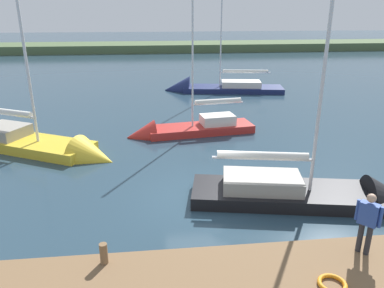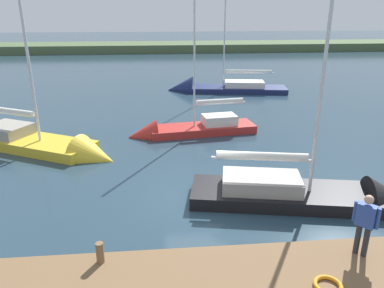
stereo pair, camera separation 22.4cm
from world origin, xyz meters
name	(u,v)px [view 1 (the left image)]	position (x,y,z in m)	size (l,w,h in m)	color
ground_plane	(199,197)	(0.00, 0.00, 0.00)	(200.00, 200.00, 0.00)	#263D4C
far_shoreline	(160,51)	(0.00, -49.69, 0.00)	(180.00, 8.00, 2.40)	#4C603D
mooring_post_near	(104,253)	(2.93, 4.31, 0.90)	(0.20, 0.20, 0.55)	brown
life_ring_buoy	(332,284)	(-2.30, 5.70, 0.68)	(0.66, 0.66, 0.10)	orange
sailboat_far_left	(183,132)	(-0.04, -7.30, 0.14)	(7.16, 2.64, 8.13)	#B22823
sailboat_inner_slip	(44,149)	(6.92, -5.44, 0.11)	(8.83, 5.96, 10.59)	gold
sailboat_far_right	(211,90)	(-3.31, -18.23, 0.14)	(10.00, 3.78, 10.23)	navy
sailboat_behind_pier	(319,199)	(-4.21, 0.84, 0.12)	(8.27, 3.52, 8.55)	black
person_on_dock	(368,220)	(-3.63, 4.60, 1.60)	(0.46, 0.50, 1.68)	#28282D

